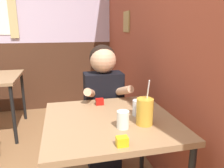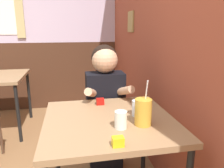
# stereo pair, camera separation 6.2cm
# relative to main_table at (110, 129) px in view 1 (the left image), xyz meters

# --- Properties ---
(brick_wall_right) EXTENTS (0.08, 4.71, 2.70)m
(brick_wall_right) POSITION_rel_main_table_xyz_m (0.55, 1.00, 0.68)
(brick_wall_right) COLOR brown
(brick_wall_right) RESTS_ON ground_plane
(back_wall) EXTENTS (5.50, 0.09, 2.70)m
(back_wall) POSITION_rel_main_table_xyz_m (-0.74, 2.38, 0.69)
(back_wall) COLOR silver
(back_wall) RESTS_ON ground_plane
(main_table) EXTENTS (0.85, 0.83, 0.75)m
(main_table) POSITION_rel_main_table_xyz_m (0.00, 0.00, 0.00)
(main_table) COLOR #93704C
(main_table) RESTS_ON ground_plane
(person_seated) EXTENTS (0.42, 0.42, 1.19)m
(person_seated) POSITION_rel_main_table_xyz_m (0.06, 0.54, -0.02)
(person_seated) COLOR black
(person_seated) RESTS_ON ground_plane
(cocktail_pitcher) EXTENTS (0.10, 0.10, 0.29)m
(cocktail_pitcher) POSITION_rel_main_table_xyz_m (0.19, -0.13, 0.16)
(cocktail_pitcher) COLOR gold
(cocktail_pitcher) RESTS_ON main_table
(glass_near_pitcher) EXTENTS (0.07, 0.07, 0.11)m
(glass_near_pitcher) POSITION_rel_main_table_xyz_m (0.19, 0.01, 0.13)
(glass_near_pitcher) COLOR silver
(glass_near_pitcher) RESTS_ON main_table
(glass_center) EXTENTS (0.07, 0.07, 0.11)m
(glass_center) POSITION_rel_main_table_xyz_m (0.04, -0.15, 0.13)
(glass_center) COLOR silver
(glass_center) RESTS_ON main_table
(condiment_ketchup) EXTENTS (0.06, 0.04, 0.05)m
(condiment_ketchup) POSITION_rel_main_table_xyz_m (-0.02, 0.28, 0.10)
(condiment_ketchup) COLOR #B7140F
(condiment_ketchup) RESTS_ON main_table
(condiment_mustard) EXTENTS (0.06, 0.04, 0.05)m
(condiment_mustard) POSITION_rel_main_table_xyz_m (-0.02, -0.35, 0.10)
(condiment_mustard) COLOR yellow
(condiment_mustard) RESTS_ON main_table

